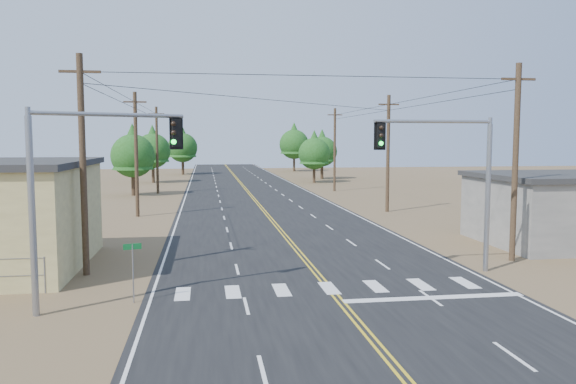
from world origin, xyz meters
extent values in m
plane|color=brown|center=(0.00, 0.00, 0.00)|extent=(220.00, 220.00, 0.00)
cube|color=black|center=(0.00, 30.00, 0.01)|extent=(15.00, 200.00, 0.02)
cylinder|color=gray|center=(-11.50, 9.00, 0.75)|extent=(0.06, 0.06, 1.50)
cylinder|color=#4C3826|center=(-10.50, 12.00, 5.00)|extent=(0.30, 0.30, 10.00)
cube|color=#4C3826|center=(-10.50, 12.00, 9.20)|extent=(1.80, 0.12, 0.12)
cylinder|color=#4C3826|center=(-10.50, 32.00, 5.00)|extent=(0.30, 0.30, 10.00)
cube|color=#4C3826|center=(-10.50, 32.00, 9.20)|extent=(1.80, 0.12, 0.12)
cylinder|color=#4C3826|center=(-10.50, 52.00, 5.00)|extent=(0.30, 0.30, 10.00)
cube|color=#4C3826|center=(-10.50, 52.00, 9.20)|extent=(1.80, 0.12, 0.12)
cylinder|color=#4C3826|center=(10.50, 12.00, 5.00)|extent=(0.30, 0.30, 10.00)
cube|color=#4C3826|center=(10.50, 12.00, 9.20)|extent=(1.80, 0.12, 0.12)
cylinder|color=#4C3826|center=(10.50, 32.00, 5.00)|extent=(0.30, 0.30, 10.00)
cube|color=#4C3826|center=(10.50, 32.00, 9.20)|extent=(1.80, 0.12, 0.12)
cylinder|color=#4C3826|center=(10.50, 52.00, 5.00)|extent=(0.30, 0.30, 10.00)
cube|color=#4C3826|center=(10.50, 52.00, 9.20)|extent=(1.80, 0.12, 0.12)
cylinder|color=gray|center=(-11.00, 5.97, 3.50)|extent=(0.24, 0.24, 7.00)
cylinder|color=gray|center=(-11.00, 5.97, 7.00)|extent=(0.18, 0.18, 0.60)
cylinder|color=gray|center=(-8.45, 7.08, 7.10)|extent=(5.17, 2.37, 0.16)
cube|color=black|center=(-6.17, 8.07, 6.45)|extent=(0.44, 0.41, 1.10)
sphere|color=black|center=(-6.24, 7.91, 6.80)|extent=(0.20, 0.20, 0.20)
sphere|color=black|center=(-6.24, 7.91, 6.45)|extent=(0.20, 0.20, 0.20)
sphere|color=#0CE533|center=(-6.24, 7.91, 6.10)|extent=(0.20, 0.20, 0.20)
cylinder|color=gray|center=(8.00, 10.00, 3.45)|extent=(0.24, 0.24, 6.91)
cylinder|color=gray|center=(8.00, 10.00, 6.91)|extent=(0.18, 0.18, 0.59)
cylinder|color=gray|center=(5.21, 9.95, 7.01)|extent=(5.59, 0.26, 0.16)
cube|color=black|center=(2.71, 9.90, 6.37)|extent=(0.35, 0.30, 1.09)
sphere|color=black|center=(2.71, 9.72, 6.71)|extent=(0.20, 0.20, 0.20)
sphere|color=black|center=(2.71, 9.72, 6.37)|extent=(0.20, 0.20, 0.20)
sphere|color=#0CE533|center=(2.71, 9.72, 6.02)|extent=(0.20, 0.20, 0.20)
cylinder|color=gray|center=(-7.80, 7.10, 1.13)|extent=(0.05, 0.05, 2.25)
cube|color=#0E6428|center=(-7.80, 7.10, 2.16)|extent=(0.66, 0.20, 0.23)
cylinder|color=#3F2D1E|center=(-12.98, 49.94, 1.45)|extent=(0.49, 0.49, 2.90)
cone|color=#1C4A15|center=(-12.98, 49.94, 5.48)|extent=(4.51, 4.51, 5.16)
sphere|color=#1C4A15|center=(-12.98, 49.94, 4.43)|extent=(4.84, 4.84, 4.84)
cylinder|color=#3F2D1E|center=(-12.52, 69.07, 1.52)|extent=(0.43, 0.43, 3.04)
cone|color=#1C4A15|center=(-12.52, 69.07, 5.74)|extent=(4.72, 4.72, 5.40)
sphere|color=#1C4A15|center=(-12.52, 69.07, 4.64)|extent=(5.06, 5.06, 5.06)
cylinder|color=#3F2D1E|center=(-9.00, 88.38, 1.58)|extent=(0.49, 0.49, 3.17)
cone|color=#1C4A15|center=(-9.00, 88.38, 5.99)|extent=(4.93, 4.93, 5.63)
sphere|color=#1C4A15|center=(-9.00, 88.38, 4.84)|extent=(5.28, 5.28, 5.28)
cylinder|color=#3F2D1E|center=(10.68, 65.77, 1.38)|extent=(0.40, 0.40, 2.76)
cone|color=#1C4A15|center=(10.68, 65.77, 5.22)|extent=(4.30, 4.30, 4.91)
sphere|color=#1C4A15|center=(10.68, 65.77, 4.22)|extent=(4.60, 4.60, 4.60)
cylinder|color=#3F2D1E|center=(13.40, 73.17, 1.43)|extent=(0.48, 0.48, 2.87)
cone|color=#1C4A15|center=(13.40, 73.17, 5.42)|extent=(4.46, 4.46, 5.10)
sphere|color=#1C4A15|center=(13.40, 73.17, 4.38)|extent=(4.78, 4.78, 4.78)
cylinder|color=#3F2D1E|center=(12.54, 96.02, 1.75)|extent=(0.44, 0.44, 3.51)
cone|color=#1C4A15|center=(12.54, 96.02, 6.63)|extent=(5.46, 5.46, 6.24)
sphere|color=#1C4A15|center=(12.54, 96.02, 5.36)|extent=(5.85, 5.85, 5.85)
camera|label=1|loc=(-5.05, -14.38, 6.16)|focal=35.00mm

